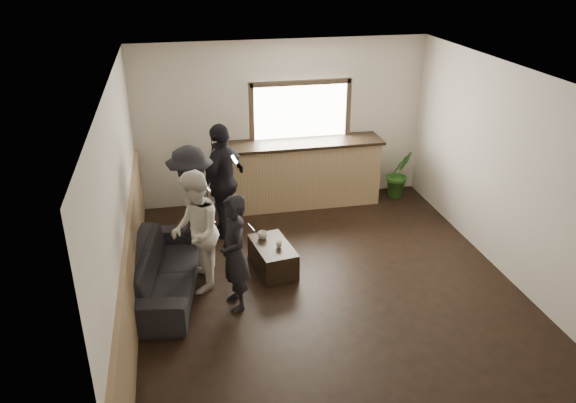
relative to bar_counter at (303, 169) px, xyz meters
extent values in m
cube|color=black|center=(-0.30, -2.70, -0.64)|extent=(5.00, 6.00, 0.01)
cube|color=silver|center=(-0.30, -2.70, 2.16)|extent=(5.00, 6.00, 0.01)
cube|color=beige|center=(-0.30, 0.30, 0.76)|extent=(5.00, 0.01, 2.80)
cube|color=beige|center=(-0.30, -5.70, 0.76)|extent=(5.00, 0.01, 2.80)
cube|color=beige|center=(-2.80, -2.70, 0.76)|extent=(0.01, 6.00, 2.80)
cube|color=beige|center=(2.20, -2.70, 0.76)|extent=(0.01, 6.00, 2.80)
cube|color=#917352|center=(-2.77, -2.70, -0.09)|extent=(0.06, 5.90, 1.10)
cube|color=#A18057|center=(0.00, -0.02, -0.09)|extent=(2.60, 0.60, 1.10)
cube|color=black|center=(0.00, -0.02, 0.48)|extent=(2.70, 0.68, 0.05)
cube|color=white|center=(0.00, 0.26, 0.96)|extent=(1.60, 0.06, 0.90)
cube|color=#3F3326|center=(0.00, 0.23, 1.45)|extent=(1.72, 0.08, 0.08)
cube|color=#3F3326|center=(-0.84, 0.23, 0.96)|extent=(0.08, 0.08, 1.06)
cube|color=#3F3326|center=(0.84, 0.23, 0.96)|extent=(0.08, 0.08, 1.06)
imported|color=black|center=(-2.42, -2.31, -0.33)|extent=(1.15, 2.21, 0.62)
cube|color=black|center=(-0.92, -2.08, -0.45)|extent=(0.60, 0.92, 0.38)
imported|color=silver|center=(-1.02, -1.86, -0.21)|extent=(0.17, 0.17, 0.11)
imported|color=silver|center=(-0.85, -2.16, -0.22)|extent=(0.12, 0.12, 0.09)
imported|color=#2D6623|center=(1.77, -0.05, -0.21)|extent=(0.54, 0.47, 0.86)
imported|color=black|center=(-1.53, -2.85, 0.12)|extent=(0.46, 0.61, 1.51)
cube|color=black|center=(-1.32, -2.81, 0.44)|extent=(0.10, 0.09, 0.12)
cube|color=white|center=(-1.32, -2.82, 0.45)|extent=(0.09, 0.08, 0.11)
imported|color=silver|center=(-1.97, -2.32, 0.18)|extent=(0.64, 0.81, 1.64)
cube|color=black|center=(-1.75, -2.32, 0.36)|extent=(0.09, 0.07, 0.12)
cube|color=white|center=(-1.75, -2.33, 0.37)|extent=(0.08, 0.07, 0.11)
imported|color=black|center=(-1.97, -1.58, 0.22)|extent=(0.78, 1.19, 1.72)
cube|color=black|center=(-1.75, -1.61, 0.50)|extent=(0.10, 0.08, 0.12)
cube|color=white|center=(-1.75, -1.62, 0.50)|extent=(0.08, 0.07, 0.11)
imported|color=black|center=(-1.46, -0.89, 0.27)|extent=(1.01, 1.11, 1.81)
cube|color=black|center=(-1.29, -1.02, 0.65)|extent=(0.12, 0.11, 0.12)
cube|color=white|center=(-1.29, -1.03, 0.65)|extent=(0.10, 0.10, 0.11)
camera|label=1|loc=(-2.12, -8.80, 3.54)|focal=35.00mm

